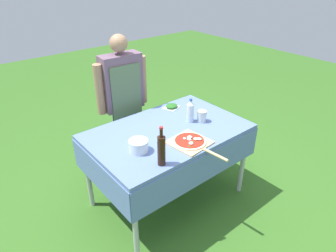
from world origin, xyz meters
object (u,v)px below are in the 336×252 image
oil_bottle (161,150)px  sauce_jar (202,117)px  mixing_tub (139,146)px  pizza_on_peel (191,142)px  herb_container (172,106)px  person_cook (123,96)px  water_bottle (190,111)px  prep_table (168,138)px

oil_bottle → sauce_jar: bearing=22.3°
mixing_tub → pizza_on_peel: bearing=-24.6°
herb_container → oil_bottle: bearing=-134.5°
oil_bottle → person_cook: bearing=72.5°
oil_bottle → water_bottle: (0.64, 0.37, -0.02)m
prep_table → person_cook: bearing=92.0°
water_bottle → herb_container: size_ratio=1.23×
oil_bottle → pizza_on_peel: bearing=10.8°
prep_table → mixing_tub: mixing_tub is taller
water_bottle → herb_container: bearing=80.4°
oil_bottle → mixing_tub: 0.27m
person_cook → herb_container: bearing=136.8°
prep_table → person_cook: 0.74m
prep_table → oil_bottle: (-0.37, -0.37, 0.21)m
oil_bottle → sauce_jar: size_ratio=2.99×
person_cook → sauce_jar: (0.38, -0.79, -0.06)m
pizza_on_peel → oil_bottle: (-0.37, -0.07, 0.11)m
pizza_on_peel → prep_table: bearing=85.0°
water_bottle → herb_container: (0.06, 0.34, -0.09)m
person_cook → mixing_tub: size_ratio=9.79×
water_bottle → mixing_tub: (-0.67, -0.11, -0.06)m
pizza_on_peel → herb_container: size_ratio=2.90×
prep_table → sauce_jar: size_ratio=13.39×
oil_bottle → mixing_tub: oil_bottle is taller
oil_bottle → sauce_jar: 0.78m
prep_table → pizza_on_peel: bearing=-88.9°
pizza_on_peel → mixing_tub: bearing=149.3°
person_cook → water_bottle: (0.29, -0.72, 0.00)m
prep_table → pizza_on_peel: size_ratio=2.61×
oil_bottle → herb_container: oil_bottle is taller
herb_container → sauce_jar: (0.03, -0.41, 0.03)m
pizza_on_peel → mixing_tub: (-0.40, 0.19, 0.03)m
oil_bottle → sauce_jar: (0.72, 0.30, -0.08)m
mixing_tub → sauce_jar: (0.75, 0.04, -0.00)m
pizza_on_peel → sauce_jar: (0.35, 0.22, 0.03)m
person_cook → pizza_on_peel: (0.03, -1.01, -0.09)m
oil_bottle → mixing_tub: size_ratio=2.05×
oil_bottle → prep_table: bearing=45.4°
person_cook → oil_bottle: 1.14m
water_bottle → pizza_on_peel: bearing=-131.7°
mixing_tub → person_cook: bearing=65.7°
prep_table → mixing_tub: size_ratio=9.15×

